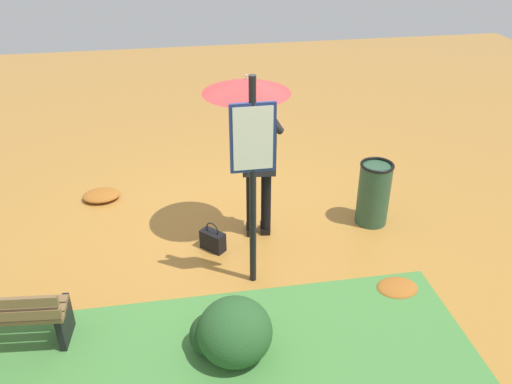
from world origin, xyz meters
TOP-DOWN VIEW (x-y plane):
  - ground_plane at (0.00, 0.00)m, footprint 18.00×18.00m
  - person_with_umbrella at (-0.12, 0.17)m, footprint 0.96×0.96m
  - info_sign_post at (0.02, 1.04)m, footprint 0.44×0.07m
  - handbag at (0.39, 0.39)m, footprint 0.31×0.31m
  - trash_bin at (-1.67, 0.14)m, footprint 0.42×0.42m
  - shrub_cluster at (0.40, 2.07)m, footprint 0.74×0.68m
  - leaf_pile_near_person at (-1.46, 1.49)m, footprint 0.44×0.35m
  - leaf_pile_by_bench at (1.80, -1.04)m, footprint 0.51×0.40m

SIDE VIEW (x-z plane):
  - ground_plane at x=0.00m, z-range 0.00..0.00m
  - leaf_pile_near_person at x=-1.46m, z-range 0.00..0.10m
  - leaf_pile_by_bench at x=1.80m, z-range 0.00..0.11m
  - handbag at x=0.39m, z-range -0.06..0.31m
  - shrub_cluster at x=0.40m, z-range -0.02..0.59m
  - trash_bin at x=-1.67m, z-range 0.00..0.84m
  - info_sign_post at x=0.02m, z-range 0.29..2.59m
  - person_with_umbrella at x=-0.12m, z-range 0.53..2.57m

